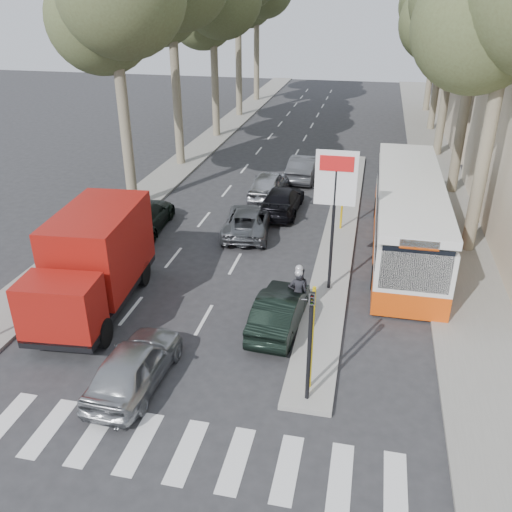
{
  "coord_description": "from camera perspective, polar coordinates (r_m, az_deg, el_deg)",
  "views": [
    {
      "loc": [
        4.4,
        -13.57,
        10.6
      ],
      "look_at": [
        0.51,
        4.26,
        1.6
      ],
      "focal_mm": 38.0,
      "sensor_mm": 36.0,
      "label": 1
    }
  ],
  "objects": [
    {
      "name": "pedestrian_far",
      "position": [
        25.73,
        18.22,
        2.91
      ],
      "size": [
        1.13,
        0.55,
        1.7
      ],
      "primitive_type": "imported",
      "rotation": [
        0.0,
        0.0,
        3.19
      ],
      "color": "#6F6353",
      "rests_on": "sidewalk_right"
    },
    {
      "name": "traffic_light_island",
      "position": [
        14.59,
        5.75,
        -7.68
      ],
      "size": [
        0.16,
        0.41,
        3.6
      ],
      "color": "black",
      "rests_on": "ground"
    },
    {
      "name": "billboard",
      "position": [
        19.84,
        8.25,
        5.64
      ],
      "size": [
        1.5,
        12.1,
        5.6
      ],
      "color": "yellow",
      "rests_on": "ground"
    },
    {
      "name": "tree_r_c",
      "position": [
        39.96,
        20.73,
        23.45
      ],
      "size": [
        7.4,
        7.2,
        13.32
      ],
      "color": "#6B604C",
      "rests_on": "ground"
    },
    {
      "name": "dark_hatchback",
      "position": [
        18.75,
        2.47,
        -5.73
      ],
      "size": [
        1.66,
        4.15,
        1.34
      ],
      "primitive_type": "imported",
      "rotation": [
        0.0,
        0.0,
        3.08
      ],
      "color": "black",
      "rests_on": "ground"
    },
    {
      "name": "queue_car_b",
      "position": [
        28.57,
        2.73,
        5.89
      ],
      "size": [
        1.94,
        4.65,
        1.34
      ],
      "primitive_type": "imported",
      "rotation": [
        0.0,
        0.0,
        3.13
      ],
      "color": "black",
      "rests_on": "ground"
    },
    {
      "name": "queue_car_c",
      "position": [
        30.73,
        1.35,
        7.57
      ],
      "size": [
        1.88,
        4.49,
        1.52
      ],
      "primitive_type": "imported",
      "rotation": [
        0.0,
        0.0,
        3.12
      ],
      "color": "#A7A9AF",
      "rests_on": "ground"
    },
    {
      "name": "pedestrian_near",
      "position": [
        24.07,
        17.89,
        1.11
      ],
      "size": [
        0.99,
        0.88,
        1.54
      ],
      "primitive_type": "imported",
      "rotation": [
        0.0,
        0.0,
        2.53
      ],
      "color": "#372E46",
      "rests_on": "sidewalk_right"
    },
    {
      "name": "motorcycle",
      "position": [
        19.54,
        4.47,
        -3.75
      ],
      "size": [
        0.86,
        2.21,
        1.88
      ],
      "rotation": [
        0.0,
        0.0,
        0.12
      ],
      "color": "black",
      "rests_on": "ground"
    },
    {
      "name": "median_left",
      "position": [
        44.64,
        -4.28,
        12.53
      ],
      "size": [
        2.4,
        64.0,
        0.12
      ],
      "primitive_type": "cube",
      "color": "gray",
      "rests_on": "ground"
    },
    {
      "name": "city_bus",
      "position": [
        24.88,
        15.66,
        4.34
      ],
      "size": [
        2.8,
        12.4,
        3.26
      ],
      "rotation": [
        0.0,
        0.0,
        0.01
      ],
      "color": "#DE470C",
      "rests_on": "ground"
    },
    {
      "name": "queue_car_a",
      "position": [
        26.02,
        -0.85,
        3.74
      ],
      "size": [
        2.56,
        4.76,
        1.27
      ],
      "primitive_type": "imported",
      "rotation": [
        0.0,
        0.0,
        3.24
      ],
      "color": "#54585D",
      "rests_on": "ground"
    },
    {
      "name": "queue_car_e",
      "position": [
        26.78,
        -11.81,
        4.07
      ],
      "size": [
        2.45,
        5.22,
        1.47
      ],
      "primitive_type": "imported",
      "rotation": [
        0.0,
        0.0,
        3.22
      ],
      "color": "black",
      "rests_on": "ground"
    },
    {
      "name": "sidewalk_right",
      "position": [
        40.2,
        18.12,
        9.77
      ],
      "size": [
        3.2,
        70.0,
        0.12
      ],
      "primitive_type": "cube",
      "color": "gray",
      "rests_on": "ground"
    },
    {
      "name": "traffic_island",
      "position": [
        26.75,
        8.86,
        2.77
      ],
      "size": [
        1.5,
        26.0,
        0.16
      ],
      "primitive_type": "cube",
      "color": "gray",
      "rests_on": "ground"
    },
    {
      "name": "ground",
      "position": [
        17.77,
        -4.62,
        -10.46
      ],
      "size": [
        120.0,
        120.0,
        0.0
      ],
      "primitive_type": "plane",
      "color": "#28282B",
      "rests_on": "ground"
    },
    {
      "name": "red_truck",
      "position": [
        20.25,
        -16.68,
        -0.47
      ],
      "size": [
        3.05,
        6.81,
        3.53
      ],
      "rotation": [
        0.0,
        0.0,
        0.09
      ],
      "color": "black",
      "rests_on": "ground"
    },
    {
      "name": "queue_car_d",
      "position": [
        33.97,
        5.14,
        9.3
      ],
      "size": [
        1.85,
        4.64,
        1.5
      ],
      "primitive_type": "imported",
      "rotation": [
        0.0,
        0.0,
        3.08
      ],
      "color": "#484A4F",
      "rests_on": "ground"
    },
    {
      "name": "silver_hatchback",
      "position": [
        16.58,
        -12.69,
        -11.11
      ],
      "size": [
        1.83,
        4.25,
        1.43
      ],
      "primitive_type": "imported",
      "rotation": [
        0.0,
        0.0,
        3.11
      ],
      "color": "#999CA0",
      "rests_on": "ground"
    }
  ]
}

